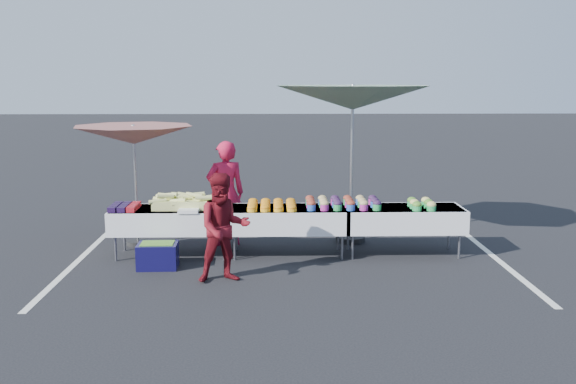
{
  "coord_description": "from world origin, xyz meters",
  "views": [
    {
      "loc": [
        -0.23,
        -9.75,
        2.74
      ],
      "look_at": [
        0.0,
        0.0,
        1.0
      ],
      "focal_mm": 40.0,
      "sensor_mm": 36.0,
      "label": 1
    }
  ],
  "objects_px": {
    "table_right": "(403,218)",
    "table_left": "(172,219)",
    "umbrella_left": "(134,136)",
    "table_center": "(288,218)",
    "storage_bin": "(158,255)",
    "customer": "(224,228)",
    "vendor": "(226,193)",
    "umbrella_right": "(353,99)"
  },
  "relations": [
    {
      "from": "customer",
      "to": "umbrella_left",
      "type": "height_order",
      "value": "umbrella_left"
    },
    {
      "from": "storage_bin",
      "to": "vendor",
      "type": "bearing_deg",
      "value": 53.84
    },
    {
      "from": "umbrella_right",
      "to": "storage_bin",
      "type": "height_order",
      "value": "umbrella_right"
    },
    {
      "from": "storage_bin",
      "to": "table_right",
      "type": "bearing_deg",
      "value": 8.48
    },
    {
      "from": "storage_bin",
      "to": "table_center",
      "type": "bearing_deg",
      "value": 17.51
    },
    {
      "from": "table_center",
      "to": "table_right",
      "type": "height_order",
      "value": "same"
    },
    {
      "from": "table_right",
      "to": "umbrella_right",
      "type": "relative_size",
      "value": 0.59
    },
    {
      "from": "customer",
      "to": "table_left",
      "type": "bearing_deg",
      "value": 110.83
    },
    {
      "from": "table_center",
      "to": "storage_bin",
      "type": "height_order",
      "value": "table_center"
    },
    {
      "from": "table_left",
      "to": "table_right",
      "type": "distance_m",
      "value": 3.6
    },
    {
      "from": "table_left",
      "to": "vendor",
      "type": "bearing_deg",
      "value": 39.58
    },
    {
      "from": "table_right",
      "to": "customer",
      "type": "xyz_separation_m",
      "value": [
        -2.7,
        -1.31,
        0.16
      ]
    },
    {
      "from": "umbrella_left",
      "to": "table_center",
      "type": "bearing_deg",
      "value": -15.23
    },
    {
      "from": "umbrella_left",
      "to": "table_left",
      "type": "bearing_deg",
      "value": -44.6
    },
    {
      "from": "table_right",
      "to": "umbrella_right",
      "type": "bearing_deg",
      "value": 132.06
    },
    {
      "from": "table_left",
      "to": "table_center",
      "type": "xyz_separation_m",
      "value": [
        1.8,
        0.0,
        0.0
      ]
    },
    {
      "from": "table_right",
      "to": "storage_bin",
      "type": "distance_m",
      "value": 3.8
    },
    {
      "from": "customer",
      "to": "umbrella_right",
      "type": "xyz_separation_m",
      "value": [
        1.98,
        2.11,
        1.65
      ]
    },
    {
      "from": "storage_bin",
      "to": "umbrella_right",
      "type": "bearing_deg",
      "value": 24.4
    },
    {
      "from": "storage_bin",
      "to": "customer",
      "type": "bearing_deg",
      "value": -33.85
    },
    {
      "from": "customer",
      "to": "table_center",
      "type": "bearing_deg",
      "value": 41.83
    },
    {
      "from": "customer",
      "to": "storage_bin",
      "type": "height_order",
      "value": "customer"
    },
    {
      "from": "table_right",
      "to": "table_left",
      "type": "bearing_deg",
      "value": 180.0
    },
    {
      "from": "vendor",
      "to": "customer",
      "type": "xyz_separation_m",
      "value": [
        0.12,
        -1.96,
        -0.12
      ]
    },
    {
      "from": "umbrella_left",
      "to": "umbrella_right",
      "type": "distance_m",
      "value": 3.61
    },
    {
      "from": "customer",
      "to": "umbrella_left",
      "type": "bearing_deg",
      "value": 114.93
    },
    {
      "from": "vendor",
      "to": "umbrella_right",
      "type": "distance_m",
      "value": 2.6
    },
    {
      "from": "umbrella_left",
      "to": "vendor",
      "type": "bearing_deg",
      "value": -1.06
    },
    {
      "from": "table_right",
      "to": "umbrella_right",
      "type": "height_order",
      "value": "umbrella_right"
    },
    {
      "from": "umbrella_right",
      "to": "umbrella_left",
      "type": "bearing_deg",
      "value": -178.02
    },
    {
      "from": "table_center",
      "to": "umbrella_right",
      "type": "distance_m",
      "value": 2.26
    },
    {
      "from": "table_left",
      "to": "customer",
      "type": "height_order",
      "value": "customer"
    },
    {
      "from": "customer",
      "to": "umbrella_right",
      "type": "relative_size",
      "value": 0.47
    },
    {
      "from": "table_left",
      "to": "umbrella_left",
      "type": "bearing_deg",
      "value": 135.4
    },
    {
      "from": "table_center",
      "to": "storage_bin",
      "type": "xyz_separation_m",
      "value": [
        -1.92,
        -0.67,
        -0.39
      ]
    },
    {
      "from": "umbrella_right",
      "to": "storage_bin",
      "type": "relative_size",
      "value": 5.38
    },
    {
      "from": "table_center",
      "to": "umbrella_left",
      "type": "relative_size",
      "value": 0.84
    },
    {
      "from": "table_right",
      "to": "customer",
      "type": "distance_m",
      "value": 3.0
    },
    {
      "from": "table_left",
      "to": "umbrella_left",
      "type": "relative_size",
      "value": 0.84
    },
    {
      "from": "vendor",
      "to": "customer",
      "type": "bearing_deg",
      "value": 78.52
    },
    {
      "from": "vendor",
      "to": "customer",
      "type": "relative_size",
      "value": 1.16
    },
    {
      "from": "table_right",
      "to": "table_center",
      "type": "bearing_deg",
      "value": 180.0
    }
  ]
}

